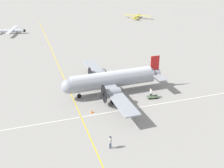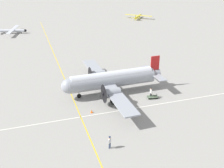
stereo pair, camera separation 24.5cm
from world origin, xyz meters
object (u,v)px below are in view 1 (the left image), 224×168
passenger_boarding (151,91)px  suitcase_near_door (151,94)px  baggage_cart (153,97)px  airliner_main (110,80)px  light_aircraft_distant (12,31)px  crew_foreground (110,141)px  traffic_cone (92,111)px  light_aircraft_taxiing (137,16)px

passenger_boarding → suitcase_near_door: size_ratio=3.27×
passenger_boarding → suitcase_near_door: bearing=150.3°
baggage_cart → passenger_boarding: bearing=-33.4°
airliner_main → light_aircraft_distant: 49.37m
crew_foreground → traffic_cone: crew_foreground is taller
crew_foreground → light_aircraft_taxiing: 76.89m
suitcase_near_door → light_aircraft_taxiing: (58.33, -22.22, 0.56)m
airliner_main → crew_foreground: size_ratio=13.91×
airliner_main → baggage_cart: bearing=145.7°
crew_foreground → suitcase_near_door: 15.48m
passenger_boarding → traffic_cone: passenger_boarding is taller
crew_foreground → baggage_cart: bearing=-173.3°
baggage_cart → traffic_cone: baggage_cart is taller
light_aircraft_distant → traffic_cone: light_aircraft_distant is taller
suitcase_near_door → light_aircraft_taxiing: 62.42m
airliner_main → baggage_cart: airliner_main is taller
crew_foreground → traffic_cone: bearing=-127.4°
baggage_cart → traffic_cone: 10.64m
crew_foreground → light_aircraft_taxiing: bearing=-152.8°
passenger_boarding → light_aircraft_taxiing: (59.03, -22.64, -0.33)m
light_aircraft_taxiing → traffic_cone: 69.04m
airliner_main → light_aircraft_distant: airliner_main is taller
traffic_cone → crew_foreground: bearing=-179.9°
crew_foreground → traffic_cone: size_ratio=3.43×
baggage_cart → traffic_cone: (-1.42, 10.54, -0.05)m
crew_foreground → light_aircraft_distant: (61.04, 10.94, -0.16)m
passenger_boarding → light_aircraft_taxiing: bearing=160.5°
traffic_cone → suitcase_near_door: bearing=-77.7°
passenger_boarding → traffic_cone: (-1.63, 10.30, -0.92)m
suitcase_near_door → baggage_cart: (-0.92, 0.19, 0.01)m
passenger_boarding → light_aircraft_distant: size_ratio=0.16×
light_aircraft_taxiing → traffic_cone: size_ratio=18.01×
crew_foreground → light_aircraft_taxiing: size_ratio=0.19×
light_aircraft_taxiing → traffic_cone: (-60.67, 32.94, -0.60)m
light_aircraft_distant → light_aircraft_taxiing: (8.44, -43.87, -0.05)m
suitcase_near_door → passenger_boarding: bearing=148.8°
passenger_boarding → suitcase_near_door: (0.70, -0.43, -0.88)m
airliner_main → crew_foreground: 14.92m
airliner_main → baggage_cart: 7.55m
suitcase_near_door → baggage_cart: baggage_cart is taller
crew_foreground → traffic_cone: 8.85m
light_aircraft_distant → passenger_boarding: bearing=-52.2°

